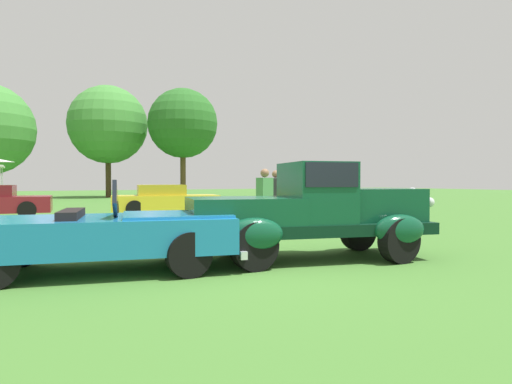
# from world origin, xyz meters

# --- Properties ---
(ground_plane) EXTENTS (120.00, 120.00, 0.00)m
(ground_plane) POSITION_xyz_m (0.00, 0.00, 0.00)
(ground_plane) COLOR #42752D
(feature_pickup_truck) EXTENTS (4.46, 2.53, 1.70)m
(feature_pickup_truck) POSITION_xyz_m (0.78, 0.14, 0.86)
(feature_pickup_truck) COLOR black
(feature_pickup_truck) RESTS_ON ground_plane
(neighbor_convertible) EXTENTS (4.37, 2.50, 1.40)m
(neighbor_convertible) POSITION_xyz_m (-2.58, 0.73, 0.58)
(neighbor_convertible) COLOR #1E7AB7
(neighbor_convertible) RESTS_ON ground_plane
(show_car_yellow) EXTENTS (4.41, 2.40, 1.22)m
(show_car_yellow) POSITION_xyz_m (1.32, 11.16, 0.60)
(show_car_yellow) COLOR yellow
(show_car_yellow) RESTS_ON ground_plane
(show_car_cream) EXTENTS (4.09, 2.30, 1.22)m
(show_car_cream) POSITION_xyz_m (11.65, 12.88, 0.60)
(show_car_cream) COLOR beige
(show_car_cream) RESTS_ON ground_plane
(spectator_near_truck) EXTENTS (0.46, 0.36, 1.69)m
(spectator_near_truck) POSITION_xyz_m (1.74, 3.58, 0.91)
(spectator_near_truck) COLOR #7F7056
(spectator_near_truck) RESTS_ON ground_plane
(spectator_between_cars) EXTENTS (0.42, 0.47, 1.69)m
(spectator_between_cars) POSITION_xyz_m (2.94, 5.08, 0.91)
(spectator_between_cars) COLOR #9E998E
(spectator_between_cars) RESTS_ON ground_plane
(treeline_center) EXTENTS (6.37, 6.37, 9.17)m
(treeline_center) POSITION_xyz_m (2.49, 31.58, 5.97)
(treeline_center) COLOR #47331E
(treeline_center) RESTS_ON ground_plane
(treeline_mid_right) EXTENTS (5.59, 5.59, 8.80)m
(treeline_mid_right) POSITION_xyz_m (7.73, 28.09, 5.99)
(treeline_mid_right) COLOR brown
(treeline_mid_right) RESTS_ON ground_plane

